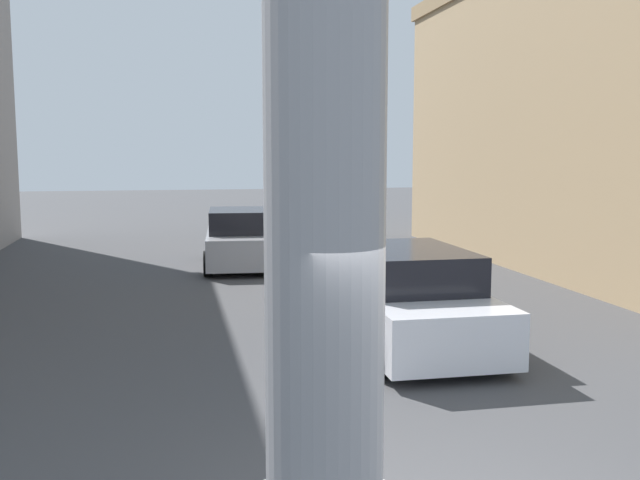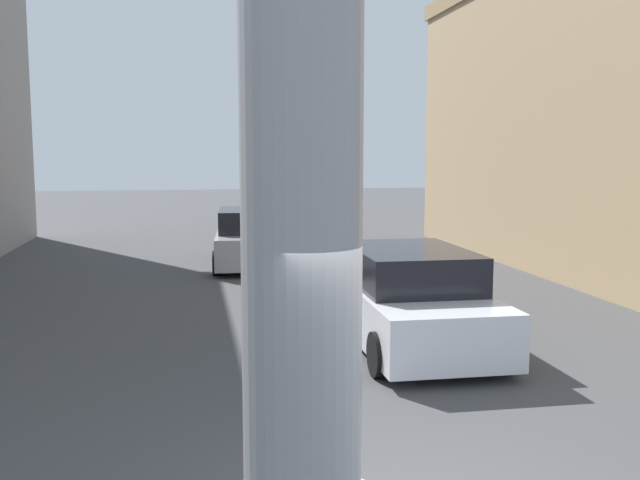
# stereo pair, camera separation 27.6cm
# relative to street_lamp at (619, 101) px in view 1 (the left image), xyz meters

# --- Properties ---
(ground_plane) EXTENTS (92.23, 92.23, 0.00)m
(ground_plane) POSITION_rel_street_lamp_xyz_m (-6.50, 2.58, -4.09)
(ground_plane) COLOR #424244
(street_lamp) EXTENTS (2.69, 0.28, 6.66)m
(street_lamp) POSITION_rel_street_lamp_xyz_m (0.00, 0.00, 0.00)
(street_lamp) COLOR #59595E
(street_lamp) RESTS_ON ground
(car_lead) EXTENTS (2.07, 4.72, 1.56)m
(car_lead) POSITION_rel_street_lamp_xyz_m (-4.83, -1.61, -3.35)
(car_lead) COLOR black
(car_lead) RESTS_ON ground
(car_far) EXTENTS (2.20, 4.37, 1.56)m
(car_far) POSITION_rel_street_lamp_xyz_m (-6.68, 6.89, -3.35)
(car_far) COLOR black
(car_far) RESTS_ON ground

